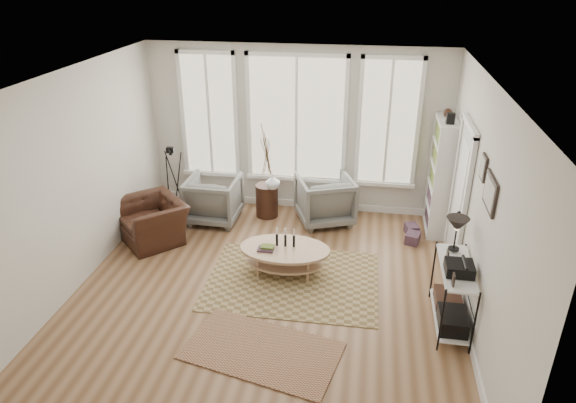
% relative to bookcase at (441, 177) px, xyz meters
% --- Properties ---
extents(room, '(5.50, 5.54, 2.90)m').
position_rel_bookcase_xyz_m(room, '(-2.42, -2.20, 0.47)').
color(room, '#906948').
rests_on(room, ground).
extents(bay_window, '(4.14, 0.12, 2.24)m').
position_rel_bookcase_xyz_m(bay_window, '(-2.44, 0.49, 0.65)').
color(bay_window, tan).
rests_on(bay_window, ground).
extents(door, '(0.09, 1.06, 2.22)m').
position_rel_bookcase_xyz_m(door, '(0.13, -1.08, 0.17)').
color(door, silver).
rests_on(door, ground).
extents(bookcase, '(0.31, 0.85, 2.06)m').
position_rel_bookcase_xyz_m(bookcase, '(0.00, 0.00, 0.00)').
color(bookcase, white).
rests_on(bookcase, ground).
extents(low_shelf, '(0.38, 1.08, 1.30)m').
position_rel_bookcase_xyz_m(low_shelf, '(-0.06, -2.52, -0.44)').
color(low_shelf, white).
rests_on(low_shelf, ground).
extents(wall_art, '(0.04, 0.88, 0.44)m').
position_rel_bookcase_xyz_m(wall_art, '(0.14, -2.49, 0.92)').
color(wall_art, black).
rests_on(wall_art, ground).
extents(rug_main, '(2.42, 1.83, 0.01)m').
position_rel_bookcase_xyz_m(rug_main, '(-2.12, -1.91, -0.95)').
color(rug_main, brown).
rests_on(rug_main, ground).
extents(rug_runner, '(1.94, 1.35, 0.01)m').
position_rel_bookcase_xyz_m(rug_runner, '(-2.25, -3.41, -0.94)').
color(rug_runner, brown).
rests_on(rug_runner, ground).
extents(coffee_table, '(1.29, 0.82, 0.59)m').
position_rel_bookcase_xyz_m(coffee_table, '(-2.27, -1.72, -0.64)').
color(coffee_table, tan).
rests_on(coffee_table, ground).
extents(armchair_left, '(0.87, 0.90, 0.80)m').
position_rel_bookcase_xyz_m(armchair_left, '(-3.75, -0.27, -0.55)').
color(armchair_left, slate).
rests_on(armchair_left, ground).
extents(armchair_right, '(1.16, 1.18, 0.83)m').
position_rel_bookcase_xyz_m(armchair_right, '(-1.86, -0.01, -0.54)').
color(armchair_right, slate).
rests_on(armchair_right, ground).
extents(side_table, '(0.39, 0.39, 1.65)m').
position_rel_bookcase_xyz_m(side_table, '(-2.88, 0.04, -0.16)').
color(side_table, '#351B11').
rests_on(side_table, ground).
extents(vase, '(0.30, 0.30, 0.26)m').
position_rel_bookcase_xyz_m(vase, '(-2.75, -0.09, -0.24)').
color(vase, silver).
rests_on(vase, side_table).
extents(accent_chair, '(1.37, 1.37, 0.67)m').
position_rel_bookcase_xyz_m(accent_chair, '(-4.53, -1.10, -0.62)').
color(accent_chair, '#351B11').
rests_on(accent_chair, ground).
extents(tripod_camera, '(0.45, 0.45, 1.27)m').
position_rel_bookcase_xyz_m(tripod_camera, '(-4.49, -0.20, -0.37)').
color(tripod_camera, black).
rests_on(tripod_camera, ground).
extents(book_stack_near, '(0.26, 0.29, 0.16)m').
position_rel_bookcase_xyz_m(book_stack_near, '(-0.39, -0.22, -0.88)').
color(book_stack_near, maroon).
rests_on(book_stack_near, ground).
extents(book_stack_far, '(0.27, 0.31, 0.17)m').
position_rel_bookcase_xyz_m(book_stack_far, '(-0.39, -0.54, -0.87)').
color(book_stack_far, maroon).
rests_on(book_stack_far, ground).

